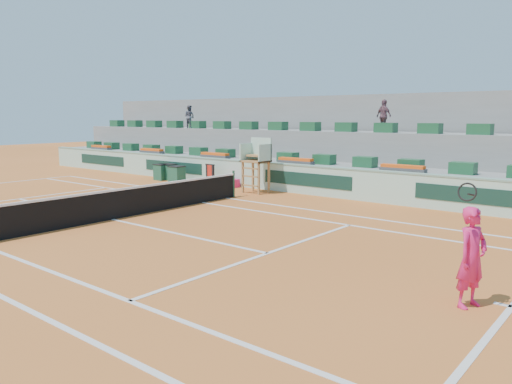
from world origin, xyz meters
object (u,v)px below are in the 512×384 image
tennis_player (472,257)px  umpire_chair (257,157)px  player_bag (230,183)px  drink_cooler_a (177,174)px

tennis_player → umpire_chair: bearing=144.8°
player_bag → umpire_chair: bearing=-14.7°
drink_cooler_a → player_bag: bearing=9.9°
player_bag → umpire_chair: size_ratio=0.36×
umpire_chair → player_bag: bearing=165.3°
drink_cooler_a → tennis_player: (16.50, -7.95, 0.48)m
player_bag → umpire_chair: umpire_chair is taller
umpire_chair → drink_cooler_a: size_ratio=2.86×
umpire_chair → tennis_player: 13.82m
umpire_chair → drink_cooler_a: 5.34m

